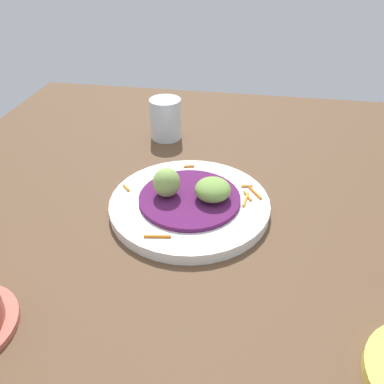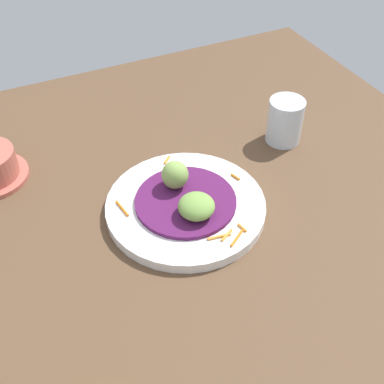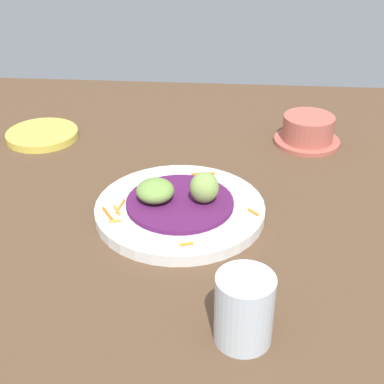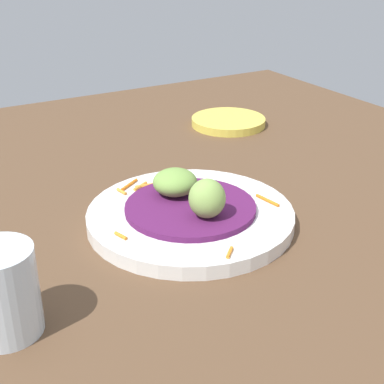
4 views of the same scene
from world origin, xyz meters
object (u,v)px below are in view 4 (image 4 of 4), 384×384
Objects in this scene: guac_scoop_center at (207,198)px; water_glass at (2,292)px; side_plate_small at (228,122)px; main_plate at (190,216)px; guac_scoop_left at (175,182)px.

guac_scoop_center is 24.95cm from water_glass.
side_plate_small is 61.87cm from water_glass.
guac_scoop_left is (-0.15, 3.56, 3.21)cm from main_plate.
guac_scoop_left is 0.41× the size of side_plate_small.
guac_scoop_center is at bearing -87.61° from guac_scoop_left.
guac_scoop_center is 0.34× the size of side_plate_small.
guac_scoop_center reaches higher than side_plate_small.
side_plate_small is (24.70, 25.21, -3.38)cm from guac_scoop_left.
guac_scoop_center is (0.30, -7.13, 0.70)cm from guac_scoop_left.
water_glass is (-24.13, -9.26, 3.30)cm from main_plate.
side_plate_small is 1.62× the size of water_glass.
side_plate_small is at bearing 45.59° from guac_scoop_left.
water_glass is at bearing -166.80° from guac_scoop_center.
main_plate is 1.87× the size of side_plate_small.
main_plate is at bearing -87.61° from guac_scoop_left.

